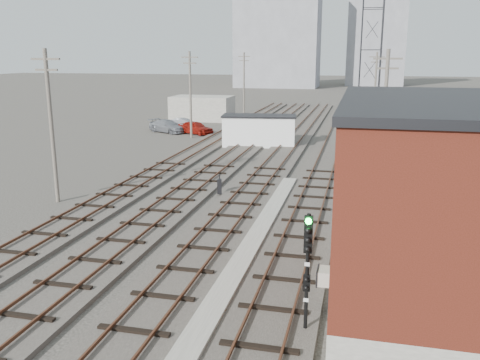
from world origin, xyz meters
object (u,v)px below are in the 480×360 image
(car_grey, at_px, (167,126))
(site_trailer, at_px, (259,130))
(signal_mast, at_px, (307,265))
(car_red, at_px, (195,128))
(car_silver, at_px, (183,124))
(switch_stand, at_px, (219,186))

(car_grey, bearing_deg, site_trailer, -91.44)
(signal_mast, distance_m, site_trailer, 34.48)
(car_grey, bearing_deg, car_red, -72.04)
(car_silver, distance_m, car_grey, 2.32)
(switch_stand, relative_size, car_silver, 0.29)
(car_silver, bearing_deg, site_trailer, -128.58)
(car_grey, bearing_deg, car_silver, -5.82)
(car_silver, height_order, car_grey, car_grey)
(signal_mast, distance_m, car_red, 42.56)
(car_silver, relative_size, car_grey, 0.87)
(signal_mast, relative_size, car_silver, 0.93)
(signal_mast, xyz_separation_m, car_grey, (-20.13, 39.66, -1.62))
(car_red, height_order, car_grey, car_red)
(switch_stand, relative_size, site_trailer, 0.17)
(signal_mast, bearing_deg, car_red, 112.97)
(switch_stand, bearing_deg, car_red, 96.26)
(site_trailer, relative_size, car_grey, 1.51)
(switch_stand, relative_size, car_grey, 0.25)
(car_red, relative_size, car_silver, 1.00)
(site_trailer, xyz_separation_m, car_red, (-8.38, 5.68, -0.77))
(signal_mast, distance_m, switch_stand, 16.86)
(site_trailer, distance_m, car_silver, 13.47)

